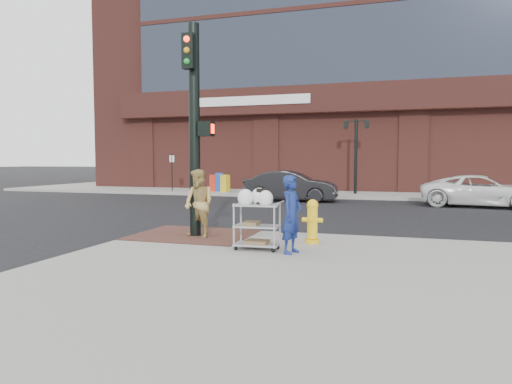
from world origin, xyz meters
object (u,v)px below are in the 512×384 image
(woman_blue, at_px, (292,214))
(minivan_white, at_px, (481,191))
(sedan_dark, at_px, (291,186))
(lamp_post, at_px, (356,148))
(pedestrian_tan, at_px, (199,203))
(fire_hydrant, at_px, (312,221))
(traffic_signal_pole, at_px, (195,123))
(utility_cart, at_px, (257,222))

(woman_blue, distance_m, minivan_white, 13.54)
(woman_blue, relative_size, sedan_dark, 0.34)
(lamp_post, relative_size, sedan_dark, 0.90)
(woman_blue, distance_m, pedestrian_tan, 2.73)
(lamp_post, bearing_deg, pedestrian_tan, -98.52)
(woman_blue, bearing_deg, fire_hydrant, 5.55)
(lamp_post, relative_size, traffic_signal_pole, 0.80)
(minivan_white, height_order, utility_cart, utility_cart)
(lamp_post, bearing_deg, traffic_signal_pole, -99.24)
(sedan_dark, relative_size, minivan_white, 0.92)
(traffic_signal_pole, height_order, woman_blue, traffic_signal_pole)
(lamp_post, height_order, utility_cart, lamp_post)
(minivan_white, bearing_deg, fire_hydrant, 162.03)
(lamp_post, bearing_deg, utility_cart, -92.04)
(sedan_dark, height_order, minivan_white, sedan_dark)
(fire_hydrant, bearing_deg, utility_cart, -131.83)
(woman_blue, xyz_separation_m, fire_hydrant, (0.20, 1.21, -0.27))
(woman_blue, relative_size, pedestrian_tan, 0.95)
(lamp_post, bearing_deg, woman_blue, -89.43)
(utility_cart, bearing_deg, lamp_post, 87.96)
(lamp_post, xyz_separation_m, woman_blue, (0.17, -16.55, -1.70))
(traffic_signal_pole, xyz_separation_m, pedestrian_tan, (0.17, -0.18, -1.88))
(traffic_signal_pole, bearing_deg, fire_hydrant, -2.38)
(traffic_signal_pole, bearing_deg, minivan_white, 54.16)
(traffic_signal_pole, height_order, sedan_dark, traffic_signal_pole)
(pedestrian_tan, height_order, sedan_dark, pedestrian_tan)
(lamp_post, bearing_deg, sedan_dark, -125.44)
(sedan_dark, bearing_deg, woman_blue, -169.74)
(pedestrian_tan, distance_m, utility_cart, 2.01)
(woman_blue, xyz_separation_m, utility_cart, (-0.75, 0.15, -0.20))
(lamp_post, distance_m, sedan_dark, 5.06)
(woman_blue, distance_m, fire_hydrant, 1.25)
(pedestrian_tan, xyz_separation_m, sedan_dark, (-0.41, 11.58, -0.22))
(utility_cart, bearing_deg, woman_blue, -11.38)
(woman_blue, bearing_deg, lamp_post, 15.36)
(fire_hydrant, bearing_deg, woman_blue, -99.24)
(lamp_post, height_order, woman_blue, lamp_post)
(fire_hydrant, bearing_deg, minivan_white, 65.22)
(pedestrian_tan, bearing_deg, lamp_post, 105.15)
(lamp_post, relative_size, fire_hydrant, 4.15)
(sedan_dark, distance_m, fire_hydrant, 11.93)
(lamp_post, xyz_separation_m, minivan_white, (5.54, -4.12, -1.95))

